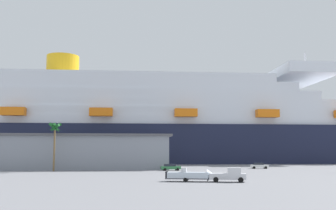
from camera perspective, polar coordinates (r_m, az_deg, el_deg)
name	(u,v)px	position (r m, az deg, el deg)	size (l,w,h in m)	color
ground_plane	(201,167)	(116.17, 4.92, -9.04)	(600.00, 600.00, 0.00)	gray
cruise_ship	(150,127)	(155.35, -2.67, -3.30)	(254.40, 43.49, 53.65)	#191E38
terminal_building	(87,152)	(111.80, -11.76, -6.68)	(46.30, 28.64, 9.07)	gray
pickup_truck	(229,175)	(61.92, 8.94, -10.09)	(5.89, 3.15, 2.20)	silver
small_boat_on_trailer	(193,175)	(62.14, 3.64, -10.23)	(8.85, 3.43, 2.15)	#595960
palm_tree	(55,130)	(96.87, -16.20, -3.57)	(3.37, 3.33, 11.51)	brown
parked_car_red_hatchback	(111,166)	(106.71, -8.34, -8.76)	(4.64, 2.42, 1.58)	red
parked_car_green_wagon	(170,167)	(96.08, 0.36, -9.06)	(4.94, 2.47, 1.58)	#2D723F
parked_car_white_van	(259,166)	(109.31, 13.17, -8.60)	(4.88, 2.49, 1.58)	white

